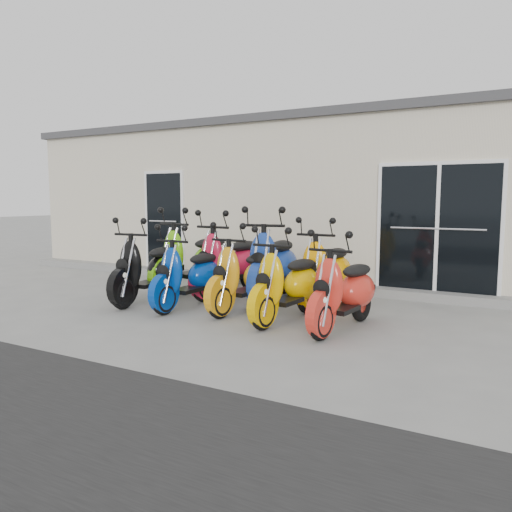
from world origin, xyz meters
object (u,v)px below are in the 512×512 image
object	(u,v)px
scooter_front_blue	(189,265)
scooter_front_red	(344,279)
scooter_front_orange_b	(288,273)
scooter_front_black	(149,259)
scooter_back_red	(230,253)
scooter_back_blue	(273,254)
scooter_back_green	(194,249)
scooter_back_yellow	(326,261)
scooter_front_orange_a	(246,266)

from	to	relation	value
scooter_front_blue	scooter_front_red	distance (m)	2.56
scooter_front_blue	scooter_front_orange_b	xyz separation A→B (m)	(1.71, -0.04, 0.01)
scooter_front_black	scooter_front_orange_b	distance (m)	2.56
scooter_back_red	scooter_back_blue	size ratio (longest dim) A/B	0.96
scooter_front_orange_b	scooter_front_red	xyz separation A→B (m)	(0.85, -0.10, -0.01)
scooter_back_green	scooter_back_yellow	size ratio (longest dim) A/B	1.09
scooter_front_orange_a	scooter_front_blue	bearing A→B (deg)	-160.77
scooter_front_blue	scooter_back_blue	xyz separation A→B (m)	(0.91, 1.09, 0.13)
scooter_front_black	scooter_front_orange_b	world-z (taller)	scooter_front_black
scooter_back_yellow	scooter_front_orange_b	bearing A→B (deg)	-93.22
scooter_front_red	scooter_back_green	world-z (taller)	scooter_back_green
scooter_front_black	scooter_front_red	bearing A→B (deg)	-6.97
scooter_front_black	scooter_back_yellow	world-z (taller)	scooter_back_yellow
scooter_front_orange_b	scooter_back_red	bearing A→B (deg)	150.15
scooter_back_red	scooter_back_yellow	xyz separation A→B (m)	(1.77, 0.06, -0.05)
scooter_front_blue	scooter_back_green	world-z (taller)	scooter_back_green
scooter_back_red	scooter_back_blue	bearing A→B (deg)	1.61
scooter_front_orange_b	scooter_back_red	distance (m)	2.05
scooter_back_green	scooter_back_yellow	world-z (taller)	scooter_back_green
scooter_back_green	scooter_back_blue	bearing A→B (deg)	6.66
scooter_back_yellow	scooter_back_red	bearing A→B (deg)	-177.05
scooter_front_red	scooter_back_red	bearing A→B (deg)	159.76
scooter_back_green	scooter_back_red	size ratio (longest dim) A/B	1.03
scooter_front_blue	scooter_back_green	distance (m)	1.33
scooter_back_red	scooter_front_orange_a	bearing A→B (deg)	-42.23
scooter_front_blue	scooter_back_yellow	world-z (taller)	scooter_back_yellow
scooter_front_red	scooter_back_red	xyz separation A→B (m)	(-2.53, 1.27, 0.10)
scooter_front_orange_a	scooter_back_green	size ratio (longest dim) A/B	0.88
scooter_front_orange_a	scooter_front_red	distance (m)	1.72
scooter_back_red	scooter_front_black	bearing A→B (deg)	-123.95
scooter_front_orange_a	scooter_front_red	xyz separation A→B (m)	(1.68, -0.36, -0.02)
scooter_back_blue	scooter_back_yellow	bearing A→B (deg)	-2.04
scooter_front_blue	scooter_back_red	size ratio (longest dim) A/B	0.87
scooter_front_black	scooter_back_red	size ratio (longest dim) A/B	0.93
scooter_front_orange_a	scooter_back_blue	size ratio (longest dim) A/B	0.86
scooter_back_red	scooter_back_blue	xyz separation A→B (m)	(0.88, -0.05, 0.03)
scooter_front_orange_b	scooter_front_black	bearing A→B (deg)	-176.50
scooter_front_black	scooter_front_orange_a	xyz separation A→B (m)	(1.73, 0.20, -0.02)
scooter_front_black	scooter_front_red	distance (m)	3.41
scooter_front_black	scooter_back_green	world-z (taller)	scooter_back_green
scooter_front_black	scooter_back_red	xyz separation A→B (m)	(0.88, 1.10, 0.05)
scooter_front_orange_b	scooter_back_red	size ratio (longest dim) A/B	0.88
scooter_front_orange_b	scooter_back_green	xyz separation A→B (m)	(-2.44, 1.15, 0.11)
scooter_front_orange_a	scooter_back_green	xyz separation A→B (m)	(-1.61, 0.88, 0.09)
scooter_front_black	scooter_front_blue	size ratio (longest dim) A/B	1.06
scooter_front_red	scooter_front_black	bearing A→B (deg)	-176.35
scooter_front_black	scooter_back_yellow	xyz separation A→B (m)	(2.65, 1.17, 0.01)
scooter_back_blue	scooter_back_red	bearing A→B (deg)	168.06
scooter_front_black	scooter_front_red	xyz separation A→B (m)	(3.41, -0.17, -0.04)
scooter_front_orange_b	scooter_front_red	bearing A→B (deg)	-1.48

